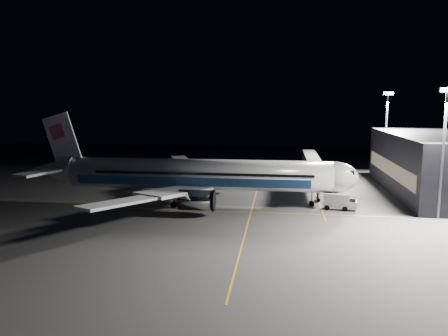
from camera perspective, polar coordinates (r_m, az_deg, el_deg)
ground at (r=81.18m, az=-3.27°, el=-4.51°), size 200.00×200.00×0.00m
guide_line_main at (r=79.98m, az=3.82°, el=-4.72°), size 0.25×80.00×0.01m
guide_line_cross at (r=75.47m, az=-4.11°, el=-5.55°), size 70.00×0.25×0.01m
guide_line_side at (r=89.88m, az=11.89°, el=-3.37°), size 0.25×40.00×0.01m
airliner at (r=80.35m, az=-4.05°, el=-0.90°), size 61.48×54.22×16.64m
terminal at (r=97.62m, az=26.00°, el=0.46°), size 18.12×40.00×12.00m
jet_bridge at (r=96.97m, az=11.62°, el=0.28°), size 3.60×34.40×6.30m
floodlight_mast_north at (r=112.64m, az=20.44°, el=5.07°), size 2.40×0.68×20.70m
floodlight_mast_south at (r=76.18m, az=26.79°, el=3.10°), size 2.40×0.67×20.70m
service_truck at (r=78.15m, az=14.87°, el=-4.19°), size 5.80×3.09×2.82m
baggage_tug at (r=97.81m, az=-6.16°, el=-1.76°), size 2.92×2.67×1.72m
safety_cone_a at (r=85.40m, az=-4.41°, el=-3.61°), size 0.46×0.46×0.69m
safety_cone_b at (r=93.35m, az=0.53°, el=-2.52°), size 0.42×0.42×0.64m
safety_cone_c at (r=93.70m, az=-6.02°, el=-2.56°), size 0.35×0.35×0.53m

